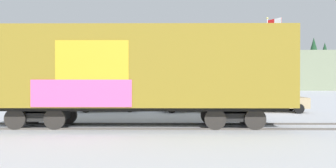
% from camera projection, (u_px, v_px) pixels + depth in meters
% --- Properties ---
extents(ground_plane, '(260.00, 260.00, 0.00)m').
position_uv_depth(ground_plane, '(137.00, 127.00, 12.28)').
color(ground_plane, '#B2B5BC').
extents(track, '(60.02, 4.01, 0.08)m').
position_uv_depth(track, '(170.00, 126.00, 12.27)').
color(track, '#4C4742').
rests_on(track, ground_plane).
extents(freight_car, '(13.49, 3.35, 4.64)m').
position_uv_depth(freight_car, '(137.00, 69.00, 12.25)').
color(freight_car, olive).
rests_on(freight_car, ground_plane).
extents(flagpole, '(0.87, 1.18, 7.45)m').
position_uv_depth(flagpole, '(270.00, 50.00, 22.35)').
color(flagpole, silver).
rests_on(flagpole, ground_plane).
extents(hillside, '(123.91, 34.04, 13.72)m').
position_uv_depth(hillside, '(173.00, 73.00, 81.19)').
color(hillside, slate).
rests_on(hillside, ground_plane).
extents(parked_car_silver, '(4.50, 2.55, 1.64)m').
position_uv_depth(parked_car_silver, '(108.00, 99.00, 19.10)').
color(parked_car_silver, '#B7BABF').
rests_on(parked_car_silver, ground_plane).
extents(parked_car_white, '(4.34, 2.45, 1.58)m').
position_uv_depth(parked_car_white, '(189.00, 100.00, 18.81)').
color(parked_car_white, silver).
rests_on(parked_car_white, ground_plane).
extents(parked_car_tan, '(4.54, 2.20, 1.66)m').
position_uv_depth(parked_car_tan, '(270.00, 100.00, 18.50)').
color(parked_car_tan, '#9E8966').
rests_on(parked_car_tan, ground_plane).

